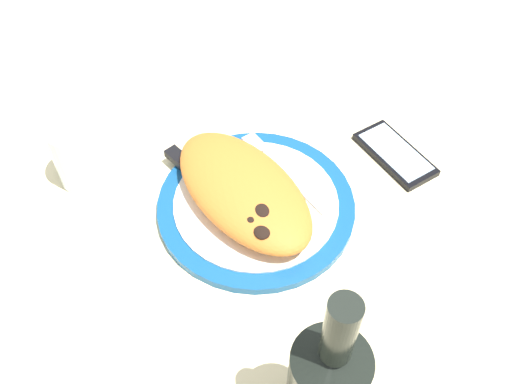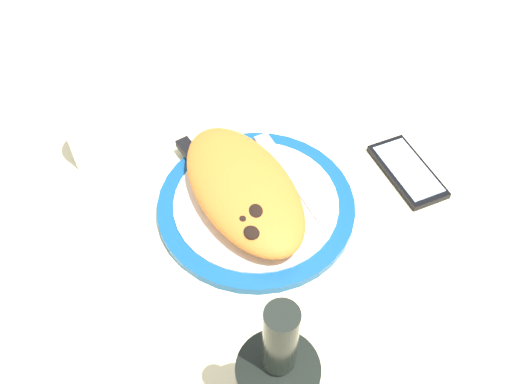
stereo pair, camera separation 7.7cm
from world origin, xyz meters
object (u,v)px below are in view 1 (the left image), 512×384
object	(u,v)px
smartphone	(395,154)
water_glass	(79,157)
calzone	(243,190)
plate	(256,205)
knife	(205,182)
fork	(276,165)

from	to	relation	value
smartphone	water_glass	world-z (taller)	water_glass
calzone	plate	bearing A→B (deg)	-123.79
plate	water_glass	distance (cm)	25.57
knife	water_glass	world-z (taller)	water_glass
calzone	knife	size ratio (longest dim) A/B	1.07
plate	calzone	distance (cm)	3.69
knife	water_glass	xyz separation A→B (cm)	(11.71, 13.27, 2.30)
fork	water_glass	xyz separation A→B (cm)	(14.32, 23.59, 2.58)
plate	fork	distance (cm)	7.26
smartphone	water_glass	xyz separation A→B (cm)	(21.40, 40.33, 3.80)
calzone	smartphone	xyz separation A→B (cm)	(-4.11, -24.18, -3.47)
plate	smartphone	distance (cm)	22.99
water_glass	calzone	bearing A→B (deg)	-136.95
calzone	knife	distance (cm)	6.58
plate	calzone	size ratio (longest dim) A/B	1.08
calzone	water_glass	distance (cm)	23.66
calzone	fork	bearing A→B (deg)	-68.23
plate	water_glass	world-z (taller)	water_glass
plate	water_glass	size ratio (longest dim) A/B	2.69
plate	calzone	xyz separation A→B (cm)	(0.94, 1.41, 3.28)
smartphone	plate	bearing A→B (deg)	82.07
plate	smartphone	size ratio (longest dim) A/B	2.12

